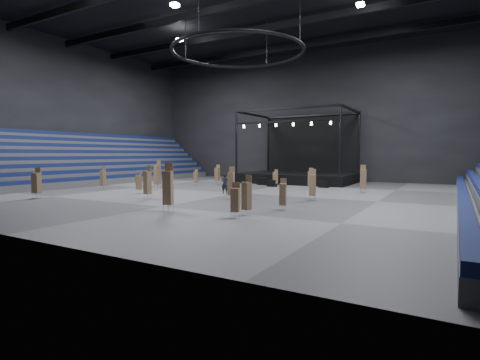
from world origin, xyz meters
The scene contains 28 objects.
floor centered at (0.00, 0.00, 0.00)m, with size 50.00×50.00×0.00m, color #57575A.
wall_back centered at (0.00, 21.00, 9.00)m, with size 50.00×0.20×18.00m, color black.
wall_left centered at (-25.00, 0.00, 9.00)m, with size 0.20×42.00×18.00m, color black.
bleachers_left centered at (-22.94, 0.00, 1.73)m, with size 7.20×40.00×6.40m.
stage centered at (0.00, 16.24, 1.45)m, with size 14.00×10.00×9.20m.
truss_ring centered at (0.00, 0.00, 13.00)m, with size 12.30×12.30×5.15m.
roof_girders centered at (0.00, 0.00, 17.20)m, with size 49.00×30.35×0.70m.
flight_case_left centered at (-2.12, 9.46, 0.43)m, with size 1.28×0.64×0.86m, color black.
flight_case_mid centered at (-0.21, 7.95, 0.37)m, with size 1.12×0.56×0.75m, color black.
flight_case_right centered at (5.30, 9.47, 0.36)m, with size 1.09×0.55×0.73m, color black.
chair_stack_0 centered at (4.75, 6.74, 1.18)m, with size 0.54×0.54×2.23m.
chair_stack_1 centered at (8.02, -2.18, 1.30)m, with size 0.64×0.64×2.49m.
chair_stack_2 centered at (-7.34, 7.62, 1.25)m, with size 0.53×0.53×2.37m.
chair_stack_3 centered at (-12.17, -11.99, 1.34)m, with size 0.69×0.69×2.54m.
chair_stack_4 centered at (1.89, -11.99, 1.59)m, with size 0.71×0.71×3.13m.
chair_stack_5 centered at (-14.00, -3.74, 1.23)m, with size 0.45×0.45×2.41m.
chair_stack_6 centered at (10.16, 5.94, 1.36)m, with size 0.65×0.65×2.65m.
chair_stack_7 centered at (-9.44, -0.58, 1.52)m, with size 0.63×0.63×2.98m.
chair_stack_8 centered at (-7.79, -4.88, 1.07)m, with size 0.58×0.58×2.00m.
chair_stack_9 centered at (2.10, -4.64, 1.35)m, with size 0.56×0.56×2.67m.
chair_stack_10 centered at (-4.19, -7.51, 1.38)m, with size 0.52×0.52×2.72m.
chair_stack_11 centered at (8.00, -7.89, 1.08)m, with size 0.50×0.50×2.09m.
chair_stack_12 centered at (6.94, -10.81, 1.23)m, with size 0.53×0.53×2.40m.
chair_stack_13 centered at (6.85, -11.99, 1.10)m, with size 0.59×0.59×2.07m.
chair_stack_14 centered at (0.19, 8.01, 1.04)m, with size 0.48×0.48×1.94m.
chair_stack_15 centered at (-8.53, 4.88, 1.00)m, with size 0.50×0.50×1.88m.
man_center centered at (-0.80, -1.01, 0.94)m, with size 0.68×0.45×1.88m, color black.
crew_member centered at (1.34, -0.56, 0.83)m, with size 0.81×0.63×1.67m, color black.
Camera 1 is at (17.64, -30.14, 3.67)m, focal length 28.00 mm.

